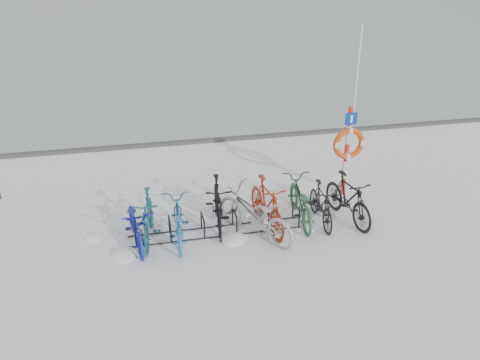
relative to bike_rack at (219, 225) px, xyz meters
The scene contains 14 objects.
ground 0.18m from the bike_rack, ahead, with size 900.00×900.00×0.00m, color white.
quay_edge 5.90m from the bike_rack, 90.00° to the left, with size 400.00×0.25×0.10m, color #3F3F42.
bike_rack is the anchor object (origin of this frame).
lifebuoy_station 3.87m from the bike_rack, 17.47° to the left, with size 0.82×0.23×4.24m.
bike_0 1.82m from the bike_rack, behind, with size 0.63×1.81×0.95m, color #17209A.
bike_1 1.57m from the bike_rack, behind, with size 0.52×1.85×1.11m, color #195059.
bike_2 0.96m from the bike_rack, behind, with size 0.63×1.80×0.94m, color #216CAB.
bike_3 0.50m from the bike_rack, 83.87° to the left, with size 0.55×1.93×1.16m, color black.
bike_4 0.88m from the bike_rack, 24.53° to the right, with size 0.75×2.17×1.14m, color #9A9CA0.
bike_5 1.17m from the bike_rack, ahead, with size 0.55×1.95×1.17m, color maroon.
bike_6 1.97m from the bike_rack, ahead, with size 0.68×1.96×1.03m, color #275636.
bike_7 2.39m from the bike_rack, ahead, with size 0.46×1.63×0.98m, color black.
bike_8 3.05m from the bike_rack, ahead, with size 0.53×1.88×1.13m, color black.
snow_drifts 0.19m from the bike_rack, behind, with size 5.82×1.81×0.21m.
Camera 1 is at (-1.57, -8.91, 5.41)m, focal length 35.00 mm.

